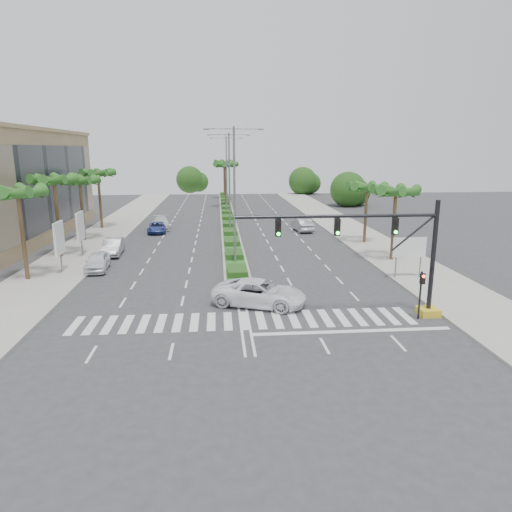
% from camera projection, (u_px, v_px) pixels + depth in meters
% --- Properties ---
extents(ground, '(160.00, 160.00, 0.00)m').
position_uv_depth(ground, '(244.00, 321.00, 27.57)').
color(ground, '#333335').
rests_on(ground, ground).
extents(footpath_right, '(6.00, 120.00, 0.15)m').
position_uv_depth(footpath_right, '(377.00, 246.00, 48.20)').
color(footpath_right, gray).
rests_on(footpath_right, ground).
extents(footpath_left, '(6.00, 120.00, 0.15)m').
position_uv_depth(footpath_left, '(81.00, 252.00, 45.70)').
color(footpath_left, gray).
rests_on(footpath_left, ground).
extents(median, '(2.20, 75.00, 0.20)m').
position_uv_depth(median, '(227.00, 215.00, 71.20)').
color(median, gray).
rests_on(median, ground).
extents(median_grass, '(1.80, 75.00, 0.04)m').
position_uv_depth(median_grass, '(227.00, 214.00, 71.17)').
color(median_grass, '#276322').
rests_on(median_grass, median).
extents(signal_gantry, '(12.60, 1.20, 7.20)m').
position_uv_depth(signal_gantry, '(397.00, 262.00, 27.54)').
color(signal_gantry, gold).
rests_on(signal_gantry, ground).
extents(pedestrian_signal, '(0.28, 0.36, 3.00)m').
position_uv_depth(pedestrian_signal, '(421.00, 287.00, 27.31)').
color(pedestrian_signal, black).
rests_on(pedestrian_signal, ground).
extents(direction_sign, '(2.70, 0.11, 3.40)m').
position_uv_depth(direction_sign, '(409.00, 249.00, 35.86)').
color(direction_sign, slate).
rests_on(direction_sign, ground).
extents(billboard_near, '(0.18, 2.10, 4.35)m').
position_uv_depth(billboard_near, '(59.00, 239.00, 37.34)').
color(billboard_near, slate).
rests_on(billboard_near, ground).
extents(billboard_far, '(0.18, 2.10, 4.35)m').
position_uv_depth(billboard_far, '(80.00, 227.00, 43.16)').
color(billboard_far, slate).
rests_on(billboard_far, ground).
extents(palm_left_near, '(4.57, 4.68, 7.55)m').
position_uv_depth(palm_left_near, '(18.00, 196.00, 34.38)').
color(palm_left_near, brown).
rests_on(palm_left_near, ground).
extents(palm_left_mid, '(4.57, 4.68, 7.95)m').
position_uv_depth(palm_left_mid, '(54.00, 183.00, 42.06)').
color(palm_left_mid, brown).
rests_on(palm_left_mid, ground).
extents(palm_left_far, '(4.57, 4.68, 7.35)m').
position_uv_depth(palm_left_far, '(80.00, 183.00, 49.95)').
color(palm_left_far, brown).
rests_on(palm_left_far, ground).
extents(palm_left_end, '(4.57, 4.68, 7.75)m').
position_uv_depth(palm_left_end, '(98.00, 175.00, 57.62)').
color(palm_left_end, brown).
rests_on(palm_left_end, ground).
extents(palm_right_near, '(4.57, 4.68, 7.05)m').
position_uv_depth(palm_right_near, '(396.00, 194.00, 40.92)').
color(palm_right_near, brown).
rests_on(palm_right_near, ground).
extents(palm_right_far, '(4.57, 4.68, 6.75)m').
position_uv_depth(palm_right_far, '(367.00, 189.00, 48.74)').
color(palm_right_far, brown).
rests_on(palm_right_far, ground).
extents(palm_median_a, '(4.57, 4.68, 8.05)m').
position_uv_depth(palm_median_a, '(225.00, 166.00, 79.28)').
color(palm_median_a, brown).
rests_on(palm_median_a, ground).
extents(palm_median_b, '(4.57, 4.68, 8.05)m').
position_uv_depth(palm_median_b, '(224.00, 164.00, 93.83)').
color(palm_median_b, brown).
rests_on(palm_median_b, ground).
extents(streetlight_near, '(5.10, 0.25, 12.00)m').
position_uv_depth(streetlight_near, '(234.00, 188.00, 39.59)').
color(streetlight_near, slate).
rests_on(streetlight_near, ground).
extents(streetlight_mid, '(5.10, 0.25, 12.00)m').
position_uv_depth(streetlight_mid, '(229.00, 177.00, 55.11)').
color(streetlight_mid, slate).
rests_on(streetlight_mid, ground).
extents(streetlight_far, '(5.10, 0.25, 12.00)m').
position_uv_depth(streetlight_far, '(227.00, 171.00, 70.63)').
color(streetlight_far, slate).
rests_on(streetlight_far, ground).
extents(car_parked_a, '(2.17, 4.59, 1.51)m').
position_uv_depth(car_parked_a, '(97.00, 262.00, 38.83)').
color(car_parked_a, silver).
rests_on(car_parked_a, ground).
extents(car_parked_b, '(2.01, 4.97, 1.60)m').
position_uv_depth(car_parked_b, '(113.00, 247.00, 44.63)').
color(car_parked_b, '#A2A2A7').
rests_on(car_parked_b, ground).
extents(car_parked_c, '(2.46, 4.84, 1.31)m').
position_uv_depth(car_parked_c, '(157.00, 227.00, 56.44)').
color(car_parked_c, '#2E3E8D').
rests_on(car_parked_c, ground).
extents(car_parked_d, '(2.82, 5.59, 1.55)m').
position_uv_depth(car_parked_d, '(161.00, 223.00, 59.04)').
color(car_parked_d, silver).
rests_on(car_parked_d, ground).
extents(car_crossing, '(6.77, 4.84, 1.71)m').
position_uv_depth(car_crossing, '(260.00, 293.00, 30.10)').
color(car_crossing, white).
rests_on(car_crossing, ground).
extents(car_right, '(2.27, 5.07, 1.62)m').
position_uv_depth(car_right, '(302.00, 225.00, 57.51)').
color(car_right, '#A3A2A7').
rests_on(car_right, ground).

